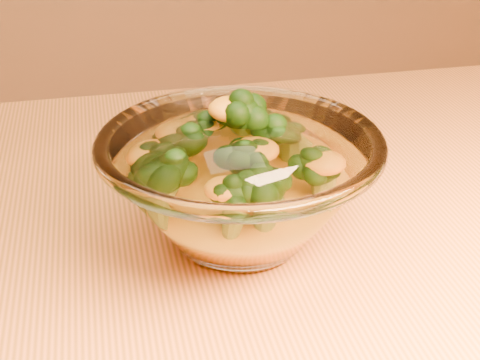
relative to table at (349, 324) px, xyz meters
name	(u,v)px	position (x,y,z in m)	size (l,w,h in m)	color
table	(349,324)	(0.00, 0.00, 0.00)	(1.20, 0.80, 0.75)	#D1793E
glass_bowl	(240,185)	(-0.10, 0.02, 0.15)	(0.24, 0.24, 0.11)	white
cheese_sauce	(240,208)	(-0.10, 0.02, 0.13)	(0.14, 0.14, 0.04)	orange
broccoli_heap	(229,159)	(-0.11, 0.03, 0.17)	(0.16, 0.16, 0.09)	black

